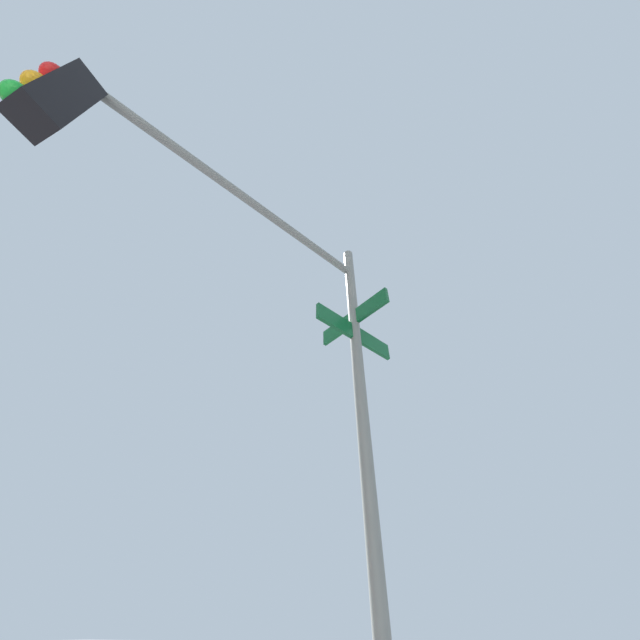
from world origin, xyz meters
The scene contains 1 object.
traffic_signal_near centered at (-6.76, -5.54, 3.63)m, with size 1.93×3.61×5.10m.
Camera 1 is at (-8.23, -4.11, 1.26)m, focal length 19.32 mm.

